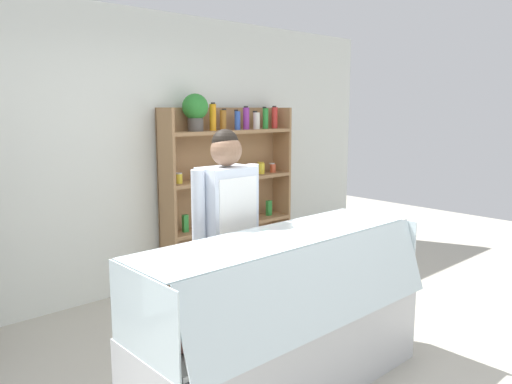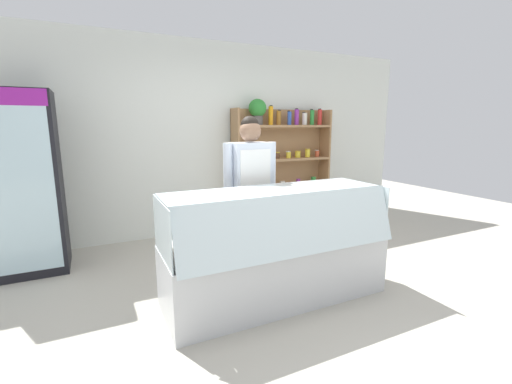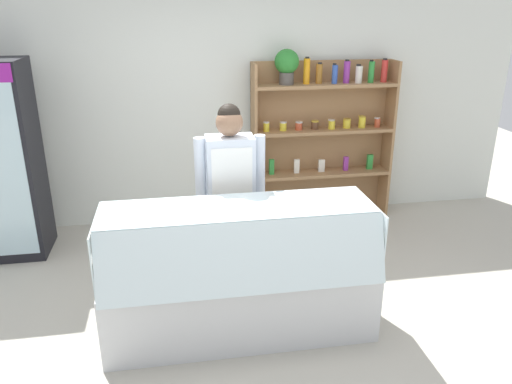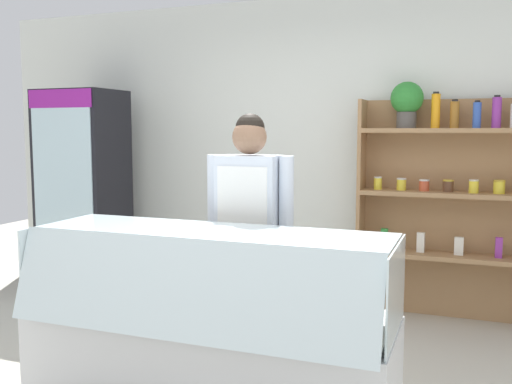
% 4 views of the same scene
% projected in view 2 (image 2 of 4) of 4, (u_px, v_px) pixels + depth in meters
% --- Properties ---
extents(ground_plane, '(12.00, 12.00, 0.00)m').
position_uv_depth(ground_plane, '(288.00, 293.00, 3.22)').
color(ground_plane, '#B7B2A3').
extents(back_wall, '(6.80, 0.10, 2.70)m').
position_uv_depth(back_wall, '(209.00, 139.00, 4.94)').
color(back_wall, silver).
rests_on(back_wall, ground).
extents(drinks_fridge, '(0.71, 0.58, 1.91)m').
position_uv_depth(drinks_fridge, '(23.00, 184.00, 3.54)').
color(drinks_fridge, black).
rests_on(drinks_fridge, ground).
extents(shelving_unit, '(1.60, 0.29, 1.93)m').
position_uv_depth(shelving_unit, '(279.00, 157.00, 5.26)').
color(shelving_unit, '#9E754C').
rests_on(shelving_unit, ground).
extents(deli_display_case, '(1.99, 0.74, 1.01)m').
position_uv_depth(deli_display_case, '(276.00, 266.00, 3.07)').
color(deli_display_case, silver).
rests_on(deli_display_case, ground).
extents(shop_clerk, '(0.57, 0.25, 1.64)m').
position_uv_depth(shop_clerk, '(251.00, 184.00, 3.46)').
color(shop_clerk, '#4C4233').
rests_on(shop_clerk, ground).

